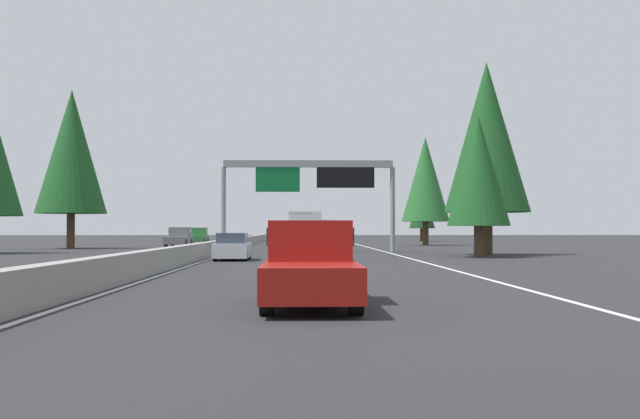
{
  "coord_description": "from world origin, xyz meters",
  "views": [
    {
      "loc": [
        -1.3,
        -5.33,
        1.67
      ],
      "look_at": [
        55.64,
        -6.74,
        3.13
      ],
      "focal_mm": 43.3,
      "sensor_mm": 36.0,
      "label": 1
    }
  ],
  "objects_px": {
    "sedan_near_center": "(302,236)",
    "conifer_right_distant": "(422,206)",
    "conifer_right_mid": "(487,137)",
    "conifer_right_far": "(425,179)",
    "oncoming_near": "(198,236)",
    "box_truck_far_right": "(305,230)",
    "bus_mid_center": "(323,229)",
    "oncoming_far": "(179,237)",
    "conifer_right_near": "(478,171)",
    "sign_gantry_overhead": "(311,179)",
    "sedan_mid_left": "(233,247)",
    "pickup_distant_a": "(310,263)",
    "conifer_left_mid": "(71,152)"
  },
  "relations": [
    {
      "from": "sedan_near_center",
      "to": "conifer_right_distant",
      "type": "relative_size",
      "value": 0.54
    },
    {
      "from": "conifer_right_mid",
      "to": "conifer_right_far",
      "type": "xyz_separation_m",
      "value": [
        29.81,
        -0.81,
        -0.82
      ]
    },
    {
      "from": "oncoming_near",
      "to": "conifer_right_far",
      "type": "relative_size",
      "value": 0.5
    },
    {
      "from": "conifer_right_distant",
      "to": "box_truck_far_right",
      "type": "bearing_deg",
      "value": 160.49
    },
    {
      "from": "sedan_near_center",
      "to": "bus_mid_center",
      "type": "relative_size",
      "value": 0.38
    },
    {
      "from": "conifer_right_mid",
      "to": "conifer_right_distant",
      "type": "relative_size",
      "value": 1.55
    },
    {
      "from": "conifer_right_mid",
      "to": "conifer_right_distant",
      "type": "distance_m",
      "value": 57.12
    },
    {
      "from": "sedan_near_center",
      "to": "conifer_right_distant",
      "type": "height_order",
      "value": "conifer_right_distant"
    },
    {
      "from": "sedan_near_center",
      "to": "conifer_right_far",
      "type": "bearing_deg",
      "value": -156.44
    },
    {
      "from": "oncoming_near",
      "to": "oncoming_far",
      "type": "distance_m",
      "value": 14.21
    },
    {
      "from": "box_truck_far_right",
      "to": "conifer_right_near",
      "type": "height_order",
      "value": "conifer_right_near"
    },
    {
      "from": "sign_gantry_overhead",
      "to": "sedan_near_center",
      "type": "bearing_deg",
      "value": 0.57
    },
    {
      "from": "bus_mid_center",
      "to": "conifer_right_near",
      "type": "distance_m",
      "value": 77.08
    },
    {
      "from": "sedan_mid_left",
      "to": "oncoming_near",
      "type": "distance_m",
      "value": 47.23
    },
    {
      "from": "pickup_distant_a",
      "to": "conifer_right_near",
      "type": "relative_size",
      "value": 0.66
    },
    {
      "from": "pickup_distant_a",
      "to": "box_truck_far_right",
      "type": "bearing_deg",
      "value": -0.12
    },
    {
      "from": "sign_gantry_overhead",
      "to": "oncoming_near",
      "type": "distance_m",
      "value": 34.92
    },
    {
      "from": "bus_mid_center",
      "to": "conifer_right_distant",
      "type": "xyz_separation_m",
      "value": [
        -15.57,
        -13.29,
        3.23
      ]
    },
    {
      "from": "sedan_near_center",
      "to": "oncoming_near",
      "type": "height_order",
      "value": "oncoming_near"
    },
    {
      "from": "oncoming_near",
      "to": "conifer_left_mid",
      "type": "relative_size",
      "value": 0.41
    },
    {
      "from": "conifer_right_mid",
      "to": "sedan_mid_left",
      "type": "bearing_deg",
      "value": 116.91
    },
    {
      "from": "sedan_near_center",
      "to": "conifer_right_near",
      "type": "relative_size",
      "value": 0.52
    },
    {
      "from": "oncoming_near",
      "to": "sedan_near_center",
      "type": "bearing_deg",
      "value": 149.77
    },
    {
      "from": "sedan_mid_left",
      "to": "conifer_right_near",
      "type": "distance_m",
      "value": 15.42
    },
    {
      "from": "box_truck_far_right",
      "to": "bus_mid_center",
      "type": "distance_m",
      "value": 62.31
    },
    {
      "from": "conifer_left_mid",
      "to": "oncoming_near",
      "type": "bearing_deg",
      "value": -21.12
    },
    {
      "from": "conifer_right_mid",
      "to": "conifer_left_mid",
      "type": "bearing_deg",
      "value": 61.5
    },
    {
      "from": "pickup_distant_a",
      "to": "conifer_left_mid",
      "type": "height_order",
      "value": "conifer_left_mid"
    },
    {
      "from": "sedan_mid_left",
      "to": "box_truck_far_right",
      "type": "relative_size",
      "value": 0.52
    },
    {
      "from": "conifer_left_mid",
      "to": "sedan_mid_left",
      "type": "bearing_deg",
      "value": -147.44
    },
    {
      "from": "sign_gantry_overhead",
      "to": "pickup_distant_a",
      "type": "relative_size",
      "value": 2.26
    },
    {
      "from": "sign_gantry_overhead",
      "to": "oncoming_far",
      "type": "xyz_separation_m",
      "value": [
        18.1,
        12.37,
        -4.4
      ]
    },
    {
      "from": "conifer_right_mid",
      "to": "conifer_right_far",
      "type": "height_order",
      "value": "conifer_right_mid"
    },
    {
      "from": "sedan_near_center",
      "to": "conifer_right_mid",
      "type": "distance_m",
      "value": 60.65
    },
    {
      "from": "sedan_near_center",
      "to": "conifer_right_near",
      "type": "height_order",
      "value": "conifer_right_near"
    },
    {
      "from": "pickup_distant_a",
      "to": "oncoming_far",
      "type": "bearing_deg",
      "value": 11.78
    },
    {
      "from": "conifer_right_near",
      "to": "conifer_left_mid",
      "type": "bearing_deg",
      "value": 54.61
    },
    {
      "from": "conifer_right_near",
      "to": "conifer_right_mid",
      "type": "relative_size",
      "value": 0.67
    },
    {
      "from": "pickup_distant_a",
      "to": "sedan_near_center",
      "type": "xyz_separation_m",
      "value": [
        91.69,
        0.02,
        -0.23
      ]
    },
    {
      "from": "box_truck_far_right",
      "to": "sedan_near_center",
      "type": "distance_m",
      "value": 48.86
    },
    {
      "from": "sedan_mid_left",
      "to": "conifer_left_mid",
      "type": "distance_m",
      "value": 31.16
    },
    {
      "from": "pickup_distant_a",
      "to": "conifer_right_mid",
      "type": "xyz_separation_m",
      "value": [
        32.64,
        -11.92,
        6.75
      ]
    },
    {
      "from": "sign_gantry_overhead",
      "to": "bus_mid_center",
      "type": "bearing_deg",
      "value": -2.45
    },
    {
      "from": "sedan_near_center",
      "to": "bus_mid_center",
      "type": "height_order",
      "value": "bus_mid_center"
    },
    {
      "from": "oncoming_near",
      "to": "conifer_left_mid",
      "type": "bearing_deg",
      "value": -21.12
    },
    {
      "from": "box_truck_far_right",
      "to": "conifer_right_far",
      "type": "bearing_deg",
      "value": -32.79
    },
    {
      "from": "conifer_right_mid",
      "to": "sedan_near_center",
      "type": "bearing_deg",
      "value": 11.44
    },
    {
      "from": "oncoming_near",
      "to": "conifer_left_mid",
      "type": "height_order",
      "value": "conifer_left_mid"
    },
    {
      "from": "sedan_mid_left",
      "to": "oncoming_far",
      "type": "xyz_separation_m",
      "value": [
        32.32,
        7.97,
        0.23
      ]
    },
    {
      "from": "sedan_near_center",
      "to": "box_truck_far_right",
      "type": "bearing_deg",
      "value": -179.86
    }
  ]
}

